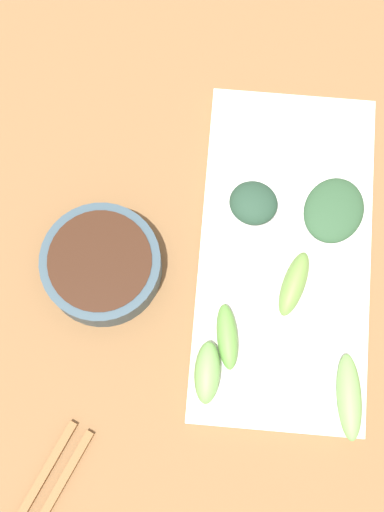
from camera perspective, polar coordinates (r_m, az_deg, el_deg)
The scene contains 9 objects.
tabletop at distance 0.81m, azimuth 0.96°, elevation -0.82°, with size 2.10×2.10×0.02m, color brown.
sauce_bowl at distance 0.79m, azimuth -6.95°, elevation -0.63°, with size 0.12×0.12×0.04m.
serving_plate at distance 0.81m, azimuth 6.78°, elevation 0.08°, with size 0.18×0.36×0.01m, color white.
broccoli_stalk_0 at distance 0.78m, azimuth 11.52°, elevation -10.30°, with size 0.02×0.09×0.02m, color #78B05A.
broccoli_leafy_1 at distance 0.80m, azimuth 4.47°, elevation 3.99°, with size 0.05×0.05×0.02m, color #264532.
broccoli_stalk_2 at distance 0.78m, azimuth 7.48°, elevation -2.07°, with size 0.02×0.07×0.03m, color #73A248.
broccoli_stalk_3 at distance 0.77m, azimuth 2.48°, elevation -6.04°, with size 0.02×0.07×0.02m, color #639F44.
broccoli_leafy_4 at distance 0.81m, azimuth 10.42°, elevation 3.40°, with size 0.06×0.07×0.02m, color #2F5534.
broccoli_stalk_5 at distance 0.76m, azimuth 0.97°, elevation -8.70°, with size 0.03×0.06×0.03m, color #77B75A.
Camera 1 is at (0.00, -0.19, 0.80)m, focal length 53.42 mm.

